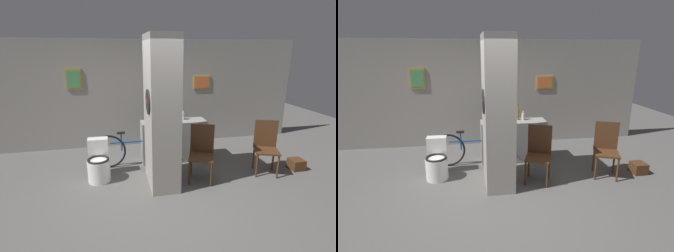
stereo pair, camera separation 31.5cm
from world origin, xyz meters
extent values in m
plane|color=#5B5956|center=(0.00, 0.00, 0.00)|extent=(14.00, 14.00, 0.00)
cube|color=gray|center=(0.00, 2.63, 1.30)|extent=(8.00, 0.06, 2.60)
cube|color=#B79338|center=(-1.60, 2.58, 1.70)|extent=(0.36, 0.02, 0.48)
cube|color=#4C9959|center=(-1.60, 2.57, 1.70)|extent=(0.30, 0.01, 0.39)
cube|color=#B79338|center=(1.50, 2.58, 1.55)|extent=(0.44, 0.02, 0.34)
cube|color=#D86633|center=(1.50, 2.57, 1.55)|extent=(0.36, 0.01, 0.28)
cube|color=gray|center=(0.06, 0.48, 1.30)|extent=(0.48, 0.95, 2.60)
cylinder|color=black|center=(-0.20, 0.29, 1.55)|extent=(0.03, 0.40, 0.40)
cylinder|color=red|center=(-0.21, 0.29, 1.55)|extent=(0.01, 0.07, 0.07)
cube|color=gray|center=(0.50, 1.44, 0.45)|extent=(1.39, 0.44, 0.89)
cylinder|color=white|center=(-1.07, 0.76, 0.21)|extent=(0.41, 0.41, 0.41)
torus|color=black|center=(-1.07, 0.76, 0.42)|extent=(0.40, 0.40, 0.04)
cube|color=white|center=(-1.07, 1.03, 0.58)|extent=(0.37, 0.20, 0.33)
cylinder|color=#4C2D19|center=(0.52, 0.28, 0.23)|extent=(0.04, 0.04, 0.45)
cylinder|color=#4C2D19|center=(0.88, 0.13, 0.23)|extent=(0.04, 0.04, 0.45)
cylinder|color=#4C2D19|center=(0.66, 0.63, 0.23)|extent=(0.04, 0.04, 0.45)
cylinder|color=#4C2D19|center=(1.02, 0.49, 0.23)|extent=(0.04, 0.04, 0.45)
cube|color=#4C2D19|center=(0.77, 0.38, 0.47)|extent=(0.57, 0.57, 0.04)
cube|color=#4C2D19|center=(0.85, 0.57, 0.76)|extent=(0.42, 0.19, 0.54)
cylinder|color=#4C2D19|center=(1.86, 0.30, 0.23)|extent=(0.04, 0.04, 0.45)
cylinder|color=#4C2D19|center=(2.22, 0.16, 0.23)|extent=(0.04, 0.04, 0.45)
cylinder|color=#4C2D19|center=(1.99, 0.66, 0.23)|extent=(0.04, 0.04, 0.45)
cylinder|color=#4C2D19|center=(2.35, 0.52, 0.23)|extent=(0.04, 0.04, 0.45)
cube|color=#4C2D19|center=(2.11, 0.41, 0.47)|extent=(0.56, 0.56, 0.04)
cube|color=#4C2D19|center=(2.18, 0.60, 0.76)|extent=(0.42, 0.18, 0.54)
torus|color=black|center=(-0.89, 1.31, 0.35)|extent=(0.70, 0.04, 0.70)
torus|color=black|center=(0.18, 1.31, 0.35)|extent=(0.70, 0.04, 0.70)
cylinder|color=#194C8C|center=(-0.35, 1.31, 0.54)|extent=(0.98, 0.04, 0.04)
cylinder|color=#194C8C|center=(-0.62, 1.31, 0.54)|extent=(0.03, 0.03, 0.37)
cylinder|color=#194C8C|center=(0.13, 1.31, 0.54)|extent=(0.03, 0.03, 0.33)
cube|color=black|center=(-0.62, 1.31, 0.74)|extent=(0.16, 0.06, 0.04)
cylinder|color=#262626|center=(0.13, 1.31, 0.70)|extent=(0.03, 0.42, 0.03)
cylinder|color=olive|center=(0.61, 1.52, 1.00)|extent=(0.08, 0.08, 0.22)
cylinder|color=olive|center=(0.61, 1.52, 1.16)|extent=(0.03, 0.03, 0.10)
sphere|color=#333333|center=(0.61, 1.52, 1.22)|extent=(0.03, 0.03, 0.03)
cylinder|color=silver|center=(0.72, 1.49, 0.97)|extent=(0.07, 0.07, 0.15)
cylinder|color=silver|center=(0.72, 1.49, 1.08)|extent=(0.03, 0.03, 0.07)
sphere|color=#333333|center=(0.72, 1.49, 1.12)|extent=(0.03, 0.03, 0.03)
cube|color=#4C2D19|center=(2.84, 0.44, 0.11)|extent=(0.27, 0.27, 0.21)
camera|label=1|loc=(-0.74, -3.81, 2.35)|focal=28.00mm
camera|label=2|loc=(-0.43, -3.86, 2.35)|focal=28.00mm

